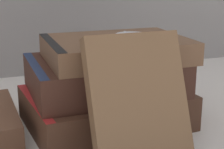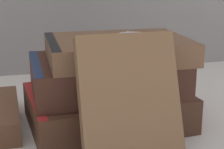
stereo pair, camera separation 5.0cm
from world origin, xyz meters
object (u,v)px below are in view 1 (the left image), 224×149
Objects in this scene: book_flat_top at (113,49)px; reading_glasses at (67,91)px; book_flat_middle at (101,75)px; pocket_watch at (132,36)px; book_flat_bottom at (102,108)px; book_leaning_front at (139,106)px.

reading_glasses is at bearing 101.50° from book_flat_top.
pocket_watch is at bearing -17.64° from book_flat_middle.
reading_glasses is (-0.03, 0.16, -0.11)m from book_flat_top.
pocket_watch is (0.04, -0.01, 0.11)m from book_flat_bottom.
book_flat_middle is 1.06× the size of book_flat_top.
book_flat_top is at bearing 165.46° from pocket_watch.
book_flat_bottom is at bearing -82.49° from book_flat_middle.
book_flat_top is 1.76× the size of reading_glasses.
book_flat_bottom is at bearing 171.40° from book_flat_top.
book_flat_top is (0.02, -0.01, 0.04)m from book_flat_middle.
book_flat_bottom is 0.16m from reading_glasses.
book_flat_top is 0.20m from reading_glasses.
reading_glasses is at bearing 108.35° from pocket_watch.
book_flat_top is at bearing -69.97° from reading_glasses.
book_leaning_front is 0.29m from reading_glasses.
book_flat_bottom is 0.09m from book_flat_top.
pocket_watch is (0.04, 0.11, 0.06)m from book_leaning_front.
book_flat_top is 3.63× the size of pocket_watch.
book_leaning_front reaches higher than book_flat_middle.
reading_glasses is at bearing 90.34° from book_flat_bottom.
book_leaning_front is at bearing -108.52° from pocket_watch.
book_flat_middle is (-0.00, 0.00, 0.05)m from book_flat_bottom.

